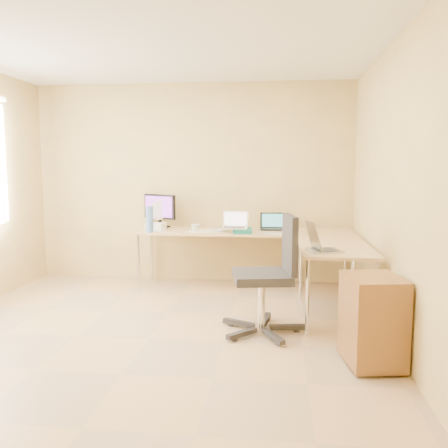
# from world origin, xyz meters

# --- Properties ---
(floor) EXTENTS (4.50, 4.50, 0.00)m
(floor) POSITION_xyz_m (0.00, 0.00, 0.00)
(floor) COLOR tan
(floor) RESTS_ON ground
(ceiling) EXTENTS (4.50, 4.50, 0.00)m
(ceiling) POSITION_xyz_m (0.00, 0.00, 2.60)
(ceiling) COLOR white
(ceiling) RESTS_ON ground
(wall_back) EXTENTS (4.50, 0.00, 4.50)m
(wall_back) POSITION_xyz_m (0.00, 2.25, 1.30)
(wall_back) COLOR #D7B762
(wall_back) RESTS_ON ground
(wall_right) EXTENTS (0.00, 4.50, 4.50)m
(wall_right) POSITION_xyz_m (2.10, 0.00, 1.30)
(wall_right) COLOR #D7B762
(wall_right) RESTS_ON ground
(desk_main) EXTENTS (2.65, 0.70, 0.73)m
(desk_main) POSITION_xyz_m (0.72, 1.85, 0.36)
(desk_main) COLOR tan
(desk_main) RESTS_ON ground
(desk_return) EXTENTS (0.70, 1.30, 0.73)m
(desk_return) POSITION_xyz_m (1.70, 0.85, 0.36)
(desk_return) COLOR tan
(desk_return) RESTS_ON ground
(monitor) EXTENTS (0.52, 0.38, 0.43)m
(monitor) POSITION_xyz_m (-0.40, 2.05, 0.95)
(monitor) COLOR black
(monitor) RESTS_ON desk_main
(book_stack) EXTENTS (0.24, 0.32, 0.05)m
(book_stack) POSITION_xyz_m (0.71, 1.66, 0.76)
(book_stack) COLOR #115C4B
(book_stack) RESTS_ON desk_main
(laptop_center) EXTENTS (0.32, 0.26, 0.20)m
(laptop_center) POSITION_xyz_m (0.62, 1.64, 0.88)
(laptop_center) COLOR silver
(laptop_center) RESTS_ON desk_main
(laptop_black) EXTENTS (0.35, 0.27, 0.21)m
(laptop_black) POSITION_xyz_m (1.08, 1.97, 0.84)
(laptop_black) COLOR black
(laptop_black) RESTS_ON desk_main
(keyboard) EXTENTS (0.46, 0.28, 0.02)m
(keyboard) POSITION_xyz_m (0.28, 1.69, 0.74)
(keyboard) COLOR white
(keyboard) RESTS_ON desk_main
(mouse) EXTENTS (0.10, 0.08, 0.03)m
(mouse) POSITION_xyz_m (0.73, 1.55, 0.75)
(mouse) COLOR silver
(mouse) RESTS_ON desk_main
(mug) EXTENTS (0.11, 0.11, 0.10)m
(mug) POSITION_xyz_m (0.15, 1.63, 0.78)
(mug) COLOR beige
(mug) RESTS_ON desk_main
(cd_stack) EXTENTS (0.15, 0.15, 0.03)m
(cd_stack) POSITION_xyz_m (0.36, 1.82, 0.75)
(cd_stack) COLOR silver
(cd_stack) RESTS_ON desk_main
(water_bottle) EXTENTS (0.10, 0.10, 0.31)m
(water_bottle) POSITION_xyz_m (-0.40, 1.55, 0.89)
(water_bottle) COLOR #4D76B5
(water_bottle) RESTS_ON desk_main
(papers) EXTENTS (0.24, 0.32, 0.01)m
(papers) POSITION_xyz_m (-0.38, 1.75, 0.73)
(papers) COLOR beige
(papers) RESTS_ON desk_main
(white_box) EXTENTS (0.26, 0.21, 0.08)m
(white_box) POSITION_xyz_m (-0.40, 1.83, 0.77)
(white_box) COLOR white
(white_box) RESTS_ON desk_main
(desk_fan) EXTENTS (0.32, 0.32, 0.32)m
(desk_fan) POSITION_xyz_m (-0.40, 2.05, 0.89)
(desk_fan) COLOR silver
(desk_fan) RESTS_ON desk_main
(black_cup) EXTENTS (0.10, 0.10, 0.13)m
(black_cup) POSITION_xyz_m (1.31, 1.55, 0.79)
(black_cup) COLOR black
(black_cup) RESTS_ON desk_main
(laptop_return) EXTENTS (0.40, 0.35, 0.23)m
(laptop_return) POSITION_xyz_m (1.56, 0.49, 0.84)
(laptop_return) COLOR #A8AAB4
(laptop_return) RESTS_ON desk_return
(office_chair) EXTENTS (0.76, 0.76, 1.09)m
(office_chair) POSITION_xyz_m (0.99, 0.28, 0.50)
(office_chair) COLOR black
(office_chair) RESTS_ON ground
(cabinet) EXTENTS (0.46, 0.54, 0.67)m
(cabinet) POSITION_xyz_m (1.85, -0.34, 0.36)
(cabinet) COLOR brown
(cabinet) RESTS_ON ground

